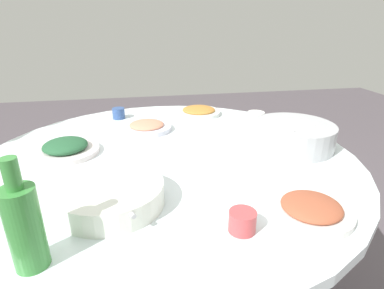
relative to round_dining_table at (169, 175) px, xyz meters
name	(u,v)px	position (x,y,z in m)	size (l,w,h in m)	color
round_dining_table	(169,175)	(0.00, 0.00, 0.00)	(1.38, 1.38, 0.73)	#99999E
rice_bowl	(293,135)	(-0.49, 0.01, 0.13)	(0.32, 0.32, 0.10)	#B2B5BA
soup_bowl	(111,195)	(0.19, 0.30, 0.12)	(0.29, 0.30, 0.06)	white
dish_tofu_braise	(199,111)	(-0.21, -0.49, 0.10)	(0.22, 0.22, 0.04)	silver
dish_greens	(66,148)	(0.38, -0.08, 0.11)	(0.24, 0.24, 0.06)	silver
dish_stirfry	(311,209)	(-0.32, 0.44, 0.10)	(0.21, 0.21, 0.04)	silver
dish_shrimp	(147,127)	(0.07, -0.29, 0.10)	(0.22, 0.22, 0.04)	silver
green_bottle	(24,225)	(0.34, 0.50, 0.18)	(0.07, 0.07, 0.24)	#39873B
tea_cup_near	(242,221)	(-0.12, 0.47, 0.11)	(0.07, 0.07, 0.05)	#C3474A
tea_cup_far	(256,119)	(-0.44, -0.25, 0.12)	(0.08, 0.08, 0.07)	white
tea_cup_side	(119,113)	(0.20, -0.49, 0.11)	(0.06, 0.06, 0.05)	#2F4D89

